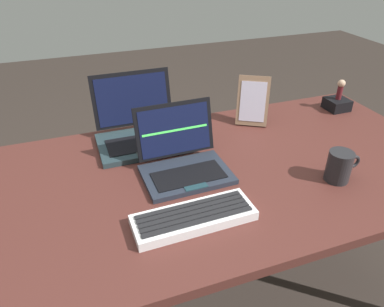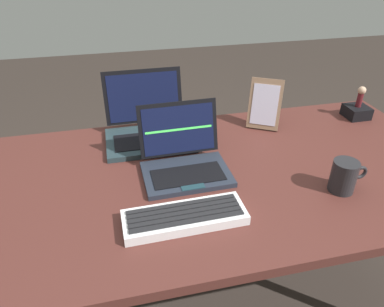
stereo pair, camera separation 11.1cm
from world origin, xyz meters
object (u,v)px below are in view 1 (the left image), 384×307
Objects in this scene: figurine_stand at (337,104)px; figurine at (340,88)px; laptop_rear at (140,130)px; photo_frame at (253,101)px; laptop_front at (183,161)px; external_keyboard at (194,217)px; coffee_mug at (339,166)px.

figurine_stand is 1.06× the size of figurine.
figurine is (0.88, -0.02, 0.05)m from laptop_rear.
photo_frame is (0.46, -0.01, 0.05)m from laptop_rear.
photo_frame is 0.43m from figurine_stand.
laptop_front is 0.83m from figurine.
external_keyboard is 1.72× the size of photo_frame.
laptop_rear is 0.49m from external_keyboard.
figurine is (0.42, -0.01, 0.00)m from photo_frame.
laptop_front is 3.19× the size of figurine.
external_keyboard is 3.84× the size of figurine.
laptop_rear is 3.65× the size of figurine.
laptop_front is 3.01× the size of figurine_stand.
external_keyboard is 0.97m from figurine.
external_keyboard is at bearing -102.03° from laptop_front.
coffee_mug is at bearing -24.77° from laptop_front.
laptop_front is at bearing -71.25° from laptop_rear.
external_keyboard is 0.96m from figurine_stand.
figurine is at bearing -0.84° from photo_frame.
figurine reaches higher than coffee_mug.
photo_frame reaches higher than figurine_stand.
coffee_mug is (-0.35, -0.44, 0.03)m from figurine_stand.
external_keyboard is 0.50m from coffee_mug.
figurine is (0.79, 0.23, 0.06)m from laptop_front.
figurine is 0.75× the size of coffee_mug.
photo_frame is 0.45m from coffee_mug.
laptop_rear is 0.46m from photo_frame.
laptop_front is at bearing -163.57° from figurine.
figurine is at bearing -1.20° from laptop_rear.
figurine_stand is at bearing -1.20° from laptop_rear.
laptop_front reaches higher than coffee_mug.
laptop_rear reaches higher than coffee_mug.
laptop_front reaches higher than figurine_stand.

